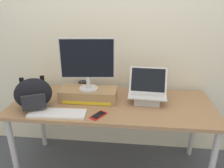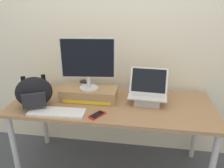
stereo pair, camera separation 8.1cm
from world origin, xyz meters
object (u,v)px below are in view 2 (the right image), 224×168
object	(u,v)px
external_keyboard	(57,112)
messenger_backpack	(34,92)
cell_phone	(97,115)
coffee_mug	(84,85)
plush_toy	(42,89)
toner_box_yellow	(89,94)
open_laptop	(148,96)
desktop_monitor	(88,62)

from	to	relation	value
external_keyboard	messenger_backpack	xyz separation A→B (m)	(-0.22, 0.09, 0.12)
external_keyboard	messenger_backpack	size ratio (longest dim) A/B	1.31
messenger_backpack	cell_phone	bearing A→B (deg)	-32.45
coffee_mug	plush_toy	distance (m)	0.42
toner_box_yellow	plush_toy	size ratio (longest dim) A/B	4.63
open_laptop	plush_toy	distance (m)	1.01
desktop_monitor	plush_toy	world-z (taller)	desktop_monitor
open_laptop	plush_toy	world-z (taller)	open_laptop
cell_phone	messenger_backpack	bearing A→B (deg)	-156.59
toner_box_yellow	coffee_mug	world-z (taller)	toner_box_yellow
open_laptop	external_keyboard	distance (m)	0.80
coffee_mug	plush_toy	world-z (taller)	plush_toy
open_laptop	cell_phone	xyz separation A→B (m)	(-0.40, -0.30, -0.06)
coffee_mug	plush_toy	bearing A→B (deg)	-151.35
external_keyboard	messenger_backpack	distance (m)	0.27
cell_phone	desktop_monitor	bearing A→B (deg)	146.44
toner_box_yellow	coffee_mug	bearing A→B (deg)	115.65
toner_box_yellow	open_laptop	world-z (taller)	open_laptop
coffee_mug	plush_toy	size ratio (longest dim) A/B	1.14
open_laptop	cell_phone	distance (m)	0.50
external_keyboard	toner_box_yellow	bearing A→B (deg)	54.60
toner_box_yellow	coffee_mug	distance (m)	0.26
toner_box_yellow	external_keyboard	size ratio (longest dim) A/B	1.10
open_laptop	messenger_backpack	size ratio (longest dim) A/B	0.98
external_keyboard	messenger_backpack	world-z (taller)	messenger_backpack
toner_box_yellow	open_laptop	distance (m)	0.53
toner_box_yellow	desktop_monitor	size ratio (longest dim) A/B	1.07
toner_box_yellow	plush_toy	distance (m)	0.48
open_laptop	messenger_backpack	bearing A→B (deg)	-163.20
toner_box_yellow	messenger_backpack	size ratio (longest dim) A/B	1.44
desktop_monitor	plush_toy	xyz separation A→B (m)	(-0.48, 0.03, -0.31)
external_keyboard	open_laptop	bearing A→B (deg)	21.41
open_laptop	coffee_mug	distance (m)	0.68
messenger_backpack	coffee_mug	size ratio (longest dim) A/B	2.82
toner_box_yellow	cell_phone	size ratio (longest dim) A/B	3.18
cell_phone	plush_toy	world-z (taller)	plush_toy
toner_box_yellow	open_laptop	xyz separation A→B (m)	(0.53, 0.02, 0.01)
toner_box_yellow	coffee_mug	size ratio (longest dim) A/B	4.07
toner_box_yellow	open_laptop	size ratio (longest dim) A/B	1.47
messenger_backpack	plush_toy	bearing A→B (deg)	78.22
plush_toy	cell_phone	bearing A→B (deg)	-27.60
plush_toy	messenger_backpack	bearing A→B (deg)	-77.08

